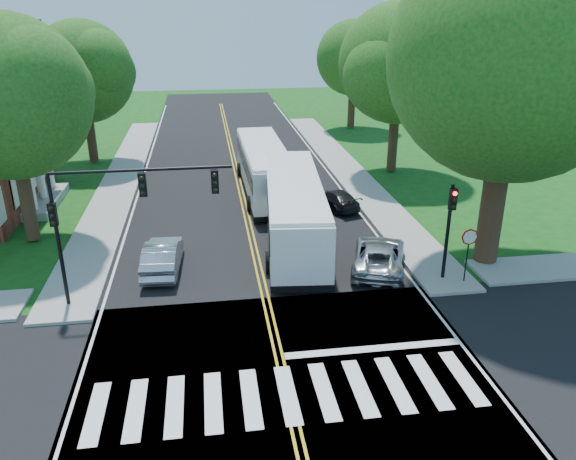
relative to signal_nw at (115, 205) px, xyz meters
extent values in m
plane|color=#114612|center=(5.86, -6.43, -4.38)|extent=(140.00, 140.00, 0.00)
cube|color=black|center=(5.86, 11.57, -4.37)|extent=(14.00, 96.00, 0.01)
cube|color=black|center=(5.86, -6.43, -4.37)|extent=(60.00, 12.00, 0.01)
cube|color=gold|center=(5.86, 15.57, -4.36)|extent=(0.36, 70.00, 0.01)
cube|color=silver|center=(-0.94, 15.57, -4.36)|extent=(0.12, 70.00, 0.01)
cube|color=silver|center=(12.66, 15.57, -4.36)|extent=(0.12, 70.00, 0.01)
cube|color=silver|center=(5.86, -6.93, -4.36)|extent=(12.60, 3.00, 0.01)
cube|color=silver|center=(9.36, -4.83, -4.36)|extent=(6.60, 0.40, 0.01)
cube|color=gray|center=(-2.44, 18.57, -4.30)|extent=(2.60, 40.00, 0.15)
cube|color=gray|center=(14.16, 18.57, -4.30)|extent=(2.60, 40.00, 0.15)
cylinder|color=#372816|center=(16.86, 1.57, -1.23)|extent=(1.10, 1.10, 6.00)
sphere|color=#407522|center=(16.86, 1.57, 5.28)|extent=(10.80, 10.80, 10.80)
cylinder|color=#372816|center=(-5.64, 7.57, -1.83)|extent=(0.70, 0.70, 4.80)
sphere|color=#407522|center=(-5.64, 7.57, 3.17)|extent=(8.00, 8.00, 8.00)
cylinder|color=#372816|center=(-5.14, 23.57, -2.03)|extent=(0.70, 0.70, 4.40)
sphere|color=#407522|center=(-5.14, 23.57, 2.64)|extent=(7.60, 7.60, 7.60)
cylinder|color=#372816|center=(17.36, 17.57, -1.73)|extent=(0.70, 0.70, 5.00)
sphere|color=#407522|center=(17.36, 17.57, 3.50)|extent=(8.40, 8.40, 8.40)
cylinder|color=#372816|center=(18.36, 33.57, -2.03)|extent=(0.70, 0.70, 4.40)
sphere|color=#407522|center=(18.36, 33.57, 2.51)|extent=(7.20, 7.20, 7.20)
cube|color=silver|center=(-6.54, 13.57, 0.02)|extent=(1.40, 6.00, 0.45)
cube|color=gray|center=(-6.54, 13.57, -4.13)|extent=(1.80, 6.00, 0.50)
cylinder|color=silver|center=(-6.54, 11.37, -2.28)|extent=(0.50, 0.50, 4.20)
cylinder|color=silver|center=(-6.54, 13.57, -2.28)|extent=(0.50, 0.50, 4.20)
cylinder|color=silver|center=(-6.54, 15.77, -2.28)|extent=(0.50, 0.50, 4.20)
cylinder|color=black|center=(-2.34, 0.07, -1.93)|extent=(0.16, 0.16, 4.60)
cube|color=black|center=(-2.34, -0.08, -0.23)|extent=(0.30, 0.22, 0.95)
sphere|color=black|center=(-2.34, -0.22, 0.07)|extent=(0.18, 0.18, 0.18)
cylinder|color=black|center=(1.16, 0.07, 1.37)|extent=(7.00, 0.12, 0.12)
cube|color=black|center=(1.16, -0.08, 0.82)|extent=(0.30, 0.22, 0.95)
cube|color=black|center=(3.96, -0.08, 0.82)|extent=(0.30, 0.22, 0.95)
cylinder|color=black|center=(14.06, 0.07, -2.03)|extent=(0.16, 0.16, 4.40)
cube|color=black|center=(14.06, -0.08, -0.43)|extent=(0.30, 0.22, 0.95)
sphere|color=#FF0A05|center=(14.06, -0.22, -0.13)|extent=(0.18, 0.18, 0.18)
cylinder|color=black|center=(14.86, -0.43, -3.13)|extent=(0.06, 0.06, 2.20)
cylinder|color=#A50A07|center=(14.86, -0.46, -2.08)|extent=(0.76, 0.04, 0.76)
cube|color=white|center=(8.08, 5.75, -2.71)|extent=(3.96, 12.84, 2.94)
cube|color=black|center=(8.08, 5.75, -2.17)|extent=(3.94, 11.97, 1.02)
cube|color=black|center=(8.70, 12.08, -2.33)|extent=(2.62, 0.36, 1.71)
cube|color=orange|center=(8.70, 12.08, -1.37)|extent=(1.82, 0.28, 0.34)
cube|color=black|center=(8.08, 5.75, -4.01)|extent=(4.02, 12.94, 0.32)
cube|color=white|center=(8.08, 5.75, -1.18)|extent=(3.87, 12.46, 0.24)
cylinder|color=black|center=(9.87, 9.76, -3.85)|extent=(0.44, 1.06, 1.03)
cylinder|color=black|center=(7.10, 10.04, -3.85)|extent=(0.44, 1.06, 1.03)
cylinder|color=black|center=(9.08, 1.77, -3.85)|extent=(0.44, 1.06, 1.03)
cylinder|color=black|center=(6.31, 2.05, -3.85)|extent=(0.44, 1.06, 1.03)
cube|color=white|center=(7.41, 14.16, -2.78)|extent=(2.73, 12.10, 2.81)
cube|color=black|center=(7.41, 14.16, -2.27)|extent=(2.79, 11.26, 0.97)
cube|color=black|center=(7.35, 20.25, -2.42)|extent=(2.51, 0.12, 1.64)
cube|color=orange|center=(7.35, 20.25, -1.50)|extent=(1.74, 0.12, 0.33)
cube|color=black|center=(7.41, 14.16, -4.03)|extent=(2.78, 12.20, 0.31)
cube|color=white|center=(7.41, 14.16, -1.32)|extent=(2.67, 11.74, 0.23)
cylinder|color=black|center=(8.70, 18.16, -3.88)|extent=(0.34, 0.99, 0.98)
cylinder|color=black|center=(6.04, 18.14, -3.88)|extent=(0.34, 0.99, 0.98)
cylinder|color=black|center=(8.78, 10.49, -3.88)|extent=(0.34, 0.99, 0.98)
cylinder|color=black|center=(6.12, 10.46, -3.88)|extent=(0.34, 0.99, 0.98)
imported|color=#B3B6BB|center=(1.38, 2.97, -3.63)|extent=(1.81, 4.55, 1.47)
imported|color=#AFB1B6|center=(11.49, 1.62, -3.67)|extent=(3.84, 5.50, 1.39)
imported|color=black|center=(11.43, 10.36, -3.80)|extent=(2.70, 4.23, 1.14)
camera|label=1|loc=(3.67, -21.59, 7.36)|focal=35.00mm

